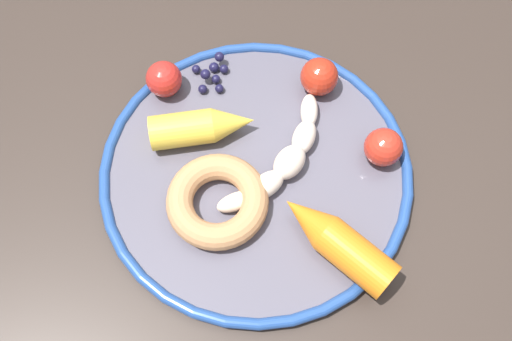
{
  "coord_description": "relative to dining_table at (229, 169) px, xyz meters",
  "views": [
    {
      "loc": [
        0.09,
        -0.3,
        1.32
      ],
      "look_at": [
        0.04,
        -0.04,
        0.75
      ],
      "focal_mm": 40.64,
      "sensor_mm": 36.0,
      "label": 1
    }
  ],
  "objects": [
    {
      "name": "ground_plane",
      "position": [
        0.0,
        0.0,
        -0.66
      ],
      "size": [
        6.0,
        6.0,
        0.0
      ],
      "primitive_type": "plane",
      "color": "#51534B"
    },
    {
      "name": "carrot_yellow",
      "position": [
        -0.02,
        -0.0,
        0.11
      ],
      "size": [
        0.12,
        0.07,
        0.04
      ],
      "color": "yellow",
      "rests_on": "plate"
    },
    {
      "name": "blueberry_pile",
      "position": [
        -0.03,
        0.07,
        0.09
      ],
      "size": [
        0.04,
        0.05,
        0.02
      ],
      "color": "#191638",
      "rests_on": "plate"
    },
    {
      "name": "plate",
      "position": [
        0.04,
        -0.04,
        0.08
      ],
      "size": [
        0.34,
        0.34,
        0.02
      ],
      "color": "#54515F",
      "rests_on": "dining_table"
    },
    {
      "name": "tomato_near",
      "position": [
        0.17,
        0.01,
        0.11
      ],
      "size": [
        0.04,
        0.04,
        0.04
      ],
      "primitive_type": "sphere",
      "color": "red",
      "rests_on": "plate"
    },
    {
      "name": "tomato_far",
      "position": [
        0.09,
        0.08,
        0.11
      ],
      "size": [
        0.04,
        0.04,
        0.04
      ],
      "primitive_type": "sphere",
      "color": "red",
      "rests_on": "plate"
    },
    {
      "name": "donut",
      "position": [
        0.01,
        -0.09,
        0.1
      ],
      "size": [
        0.11,
        0.11,
        0.03
      ],
      "primitive_type": "torus",
      "rotation": [
        0.0,
        0.0,
        1.54
      ],
      "color": "tan",
      "rests_on": "plate"
    },
    {
      "name": "tomato_mid",
      "position": [
        -0.08,
        0.05,
        0.11
      ],
      "size": [
        0.04,
        0.04,
        0.04
      ],
      "primitive_type": "sphere",
      "color": "red",
      "rests_on": "plate"
    },
    {
      "name": "dining_table",
      "position": [
        0.0,
        0.0,
        0.0
      ],
      "size": [
        1.3,
        0.93,
        0.73
      ],
      "color": "#352A24",
      "rests_on": "ground_plane"
    },
    {
      "name": "carrot_orange",
      "position": [
        0.14,
        -0.11,
        0.11
      ],
      "size": [
        0.13,
        0.1,
        0.04
      ],
      "color": "orange",
      "rests_on": "plate"
    },
    {
      "name": "banana",
      "position": [
        0.07,
        -0.02,
        0.1
      ],
      "size": [
        0.1,
        0.17,
        0.03
      ],
      "color": "beige",
      "rests_on": "plate"
    }
  ]
}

